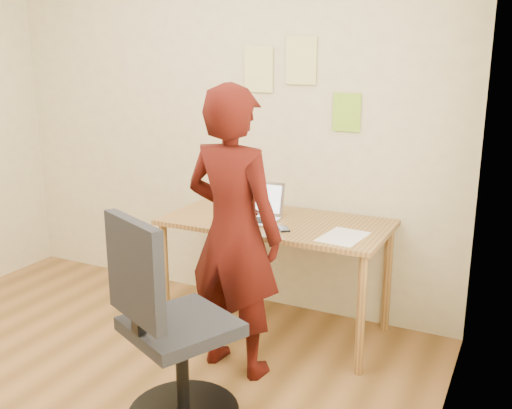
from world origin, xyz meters
The scene contains 10 objects.
room centered at (0.00, 0.00, 1.35)m, with size 3.58×3.58×2.78m.
desk centered at (0.62, 1.38, 0.65)m, with size 1.40×0.70×0.74m.
laptop centered at (0.49, 1.35, 0.79)m, with size 0.32×0.29×0.22m.
paper_sheet centered at (1.10, 1.24, 0.74)m, with size 0.22×0.32×0.00m, color white.
phone centered at (0.74, 1.22, 0.74)m, with size 0.11×0.13×0.01m.
wall_note_left centered at (0.32, 1.74, 1.65)m, with size 0.21×0.00×0.30m, color #E9E28B.
wall_note_mid centered at (0.62, 1.74, 1.71)m, with size 0.21×0.00×0.30m, color #E9E28B.
wall_note_right centered at (0.94, 1.74, 1.39)m, with size 0.18×0.00×0.24m, color #8FCF2E.
office_chair centered at (0.58, 0.25, 0.45)m, with size 0.62×0.63×1.06m.
person centered at (0.61, 0.85, 0.80)m, with size 0.59×0.39×1.61m, color #380C07.
Camera 1 is at (2.03, -1.75, 1.74)m, focal length 40.00 mm.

